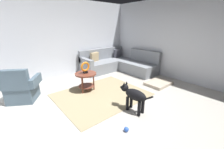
{
  "coord_description": "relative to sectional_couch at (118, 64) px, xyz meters",
  "views": [
    {
      "loc": [
        -1.92,
        -2.18,
        1.82
      ],
      "look_at": [
        0.45,
        0.6,
        0.55
      ],
      "focal_mm": 22.84,
      "sensor_mm": 36.0,
      "label": 1
    }
  ],
  "objects": [
    {
      "name": "sectional_couch",
      "position": [
        0.0,
        0.0,
        0.0
      ],
      "size": [
        2.2,
        2.25,
        0.88
      ],
      "color": "gray",
      "rests_on": "ground_plane"
    },
    {
      "name": "area_rug",
      "position": [
        -1.84,
        -1.32,
        -0.28
      ],
      "size": [
        2.3,
        1.9,
        0.01
      ],
      "primitive_type": "cube",
      "color": "tan",
      "rests_on": "ground_plane"
    },
    {
      "name": "wall_back",
      "position": [
        -1.99,
        0.92,
        1.06
      ],
      "size": [
        6.0,
        0.12,
        2.7
      ],
      "primitive_type": "cube",
      "color": "silver",
      "rests_on": "ground_plane"
    },
    {
      "name": "side_table",
      "position": [
        -2.01,
        -0.82,
        0.13
      ],
      "size": [
        0.6,
        0.6,
        0.54
      ],
      "color": "brown",
      "rests_on": "ground_plane"
    },
    {
      "name": "torus_sculpture",
      "position": [
        -2.01,
        -0.82,
        0.42
      ],
      "size": [
        0.28,
        0.08,
        0.33
      ],
      "color": "black",
      "rests_on": "side_table"
    },
    {
      "name": "wall_right",
      "position": [
        0.95,
        -2.02,
        1.06
      ],
      "size": [
        0.12,
        6.0,
        2.7
      ],
      "primitive_type": "cube",
      "color": "silver",
      "rests_on": "ground_plane"
    },
    {
      "name": "dog",
      "position": [
        -1.75,
        -2.4,
        0.09
      ],
      "size": [
        0.26,
        0.85,
        0.63
      ],
      "rotation": [
        0.0,
        0.0,
        0.09
      ],
      "color": "black",
      "rests_on": "ground_plane"
    },
    {
      "name": "ground_plane",
      "position": [
        -1.99,
        -2.02,
        -0.34
      ],
      "size": [
        6.0,
        6.0,
        0.1
      ],
      "primitive_type": "cube",
      "color": "#B7B2A8"
    },
    {
      "name": "armchair",
      "position": [
        -3.53,
        -0.3,
        0.03
      ],
      "size": [
        1.0,
        0.93,
        0.88
      ],
      "rotation": [
        0.0,
        0.0,
        -0.56
      ],
      "color": "#4C6070",
      "rests_on": "ground_plane"
    },
    {
      "name": "dog_toy_ball",
      "position": [
        -2.35,
        -2.77,
        -0.24
      ],
      "size": [
        0.09,
        0.09,
        0.09
      ],
      "primitive_type": "sphere",
      "color": "blue",
      "rests_on": "ground_plane"
    },
    {
      "name": "dog_bed_mat",
      "position": [
        -0.01,
        -1.94,
        -0.24
      ],
      "size": [
        0.8,
        0.6,
        0.09
      ],
      "primitive_type": "cube",
      "color": "#B2A38E",
      "rests_on": "ground_plane"
    }
  ]
}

